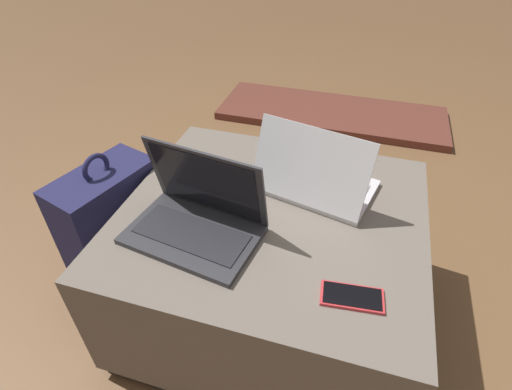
{
  "coord_description": "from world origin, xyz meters",
  "views": [
    {
      "loc": [
        0.2,
        -0.84,
        1.2
      ],
      "look_at": [
        -0.04,
        -0.03,
        0.53
      ],
      "focal_mm": 28.0,
      "sensor_mm": 36.0,
      "label": 1
    }
  ],
  "objects_px": {
    "laptop_near": "(197,217)",
    "cell_phone": "(352,297)",
    "laptop_far": "(314,179)",
    "backpack": "(113,230)"
  },
  "relations": [
    {
      "from": "laptop_far",
      "to": "laptop_near",
      "type": "bearing_deg",
      "value": 56.9
    },
    {
      "from": "laptop_near",
      "to": "laptop_far",
      "type": "bearing_deg",
      "value": 52.6
    },
    {
      "from": "laptop_near",
      "to": "cell_phone",
      "type": "distance_m",
      "value": 0.44
    },
    {
      "from": "laptop_near",
      "to": "cell_phone",
      "type": "relative_size",
      "value": 2.5
    },
    {
      "from": "laptop_near",
      "to": "cell_phone",
      "type": "xyz_separation_m",
      "value": [
        0.42,
        -0.11,
        -0.04
      ]
    },
    {
      "from": "laptop_near",
      "to": "laptop_far",
      "type": "xyz_separation_m",
      "value": [
        0.27,
        0.26,
        -0.0
      ]
    },
    {
      "from": "laptop_near",
      "to": "backpack",
      "type": "relative_size",
      "value": 0.68
    },
    {
      "from": "laptop_near",
      "to": "cell_phone",
      "type": "bearing_deg",
      "value": -5.37
    },
    {
      "from": "cell_phone",
      "to": "backpack",
      "type": "xyz_separation_m",
      "value": [
        -0.82,
        0.22,
        -0.22
      ]
    },
    {
      "from": "laptop_near",
      "to": "backpack",
      "type": "height_order",
      "value": "laptop_near"
    }
  ]
}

